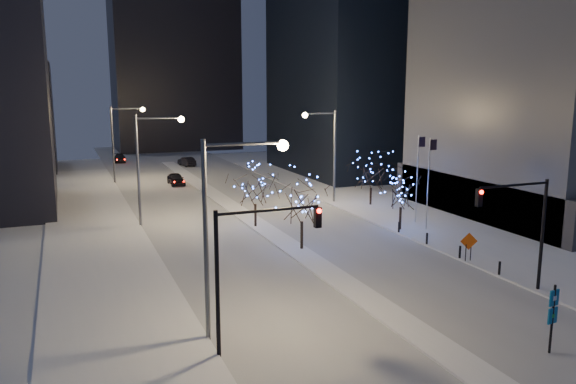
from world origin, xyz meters
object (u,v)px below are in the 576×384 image
street_lamp_w_mid (149,154)px  car_near (176,179)px  traffic_signal_east (524,218)px  holiday_tree_plaza_near (401,192)px  street_lamp_east (327,144)px  car_far (120,158)px  construction_sign (469,244)px  car_mid (187,161)px  holiday_tree_plaza_far (371,172)px  traffic_signal_west (250,255)px  holiday_tree_median_far (255,186)px  street_lamp_w_near (227,211)px  wayfinding_sign (553,312)px  street_lamp_w_far (121,134)px  holiday_tree_median_near (302,198)px

street_lamp_w_mid → car_near: 22.63m
traffic_signal_east → holiday_tree_plaza_near: size_ratio=1.40×
street_lamp_east → car_far: bearing=111.7°
holiday_tree_plaza_near → construction_sign: (-0.57, -9.61, -2.08)m
car_mid → holiday_tree_plaza_far: bearing=97.2°
car_far → holiday_tree_plaza_far: holiday_tree_plaza_far is taller
traffic_signal_east → car_far: traffic_signal_east is taller
traffic_signal_west → holiday_tree_median_far: bearing=70.7°
street_lamp_w_near → car_near: size_ratio=2.27×
traffic_signal_west → car_mid: 65.96m
traffic_signal_east → wayfinding_sign: size_ratio=2.07×
street_lamp_w_mid → car_far: 47.03m
car_mid → wayfinding_sign: bearing=82.0°
holiday_tree_plaza_far → wayfinding_sign: (-9.28, -32.54, -1.59)m
street_lamp_w_far → holiday_tree_plaza_near: street_lamp_w_far is taller
traffic_signal_west → car_mid: bearing=80.7°
street_lamp_east → construction_sign: bearing=-89.5°
street_lamp_w_far → holiday_tree_plaza_near: size_ratio=2.00×
street_lamp_w_mid → holiday_tree_plaza_far: bearing=0.1°
street_lamp_east → holiday_tree_plaza_far: 5.54m
traffic_signal_east → car_mid: bearing=96.0°
street_lamp_east → holiday_tree_median_far: (-10.58, -7.33, -2.68)m
street_lamp_w_mid → street_lamp_w_far: same height
traffic_signal_east → construction_sign: (1.36, 6.24, -3.36)m
car_far → street_lamp_east: bearing=-63.9°
street_lamp_w_near → traffic_signal_east: (17.88, -1.00, -1.74)m
car_near → holiday_tree_plaza_near: 34.11m
street_lamp_east → traffic_signal_west: street_lamp_east is taller
street_lamp_w_far → car_far: 22.47m
holiday_tree_median_near → construction_sign: (9.80, -7.34, -2.69)m
traffic_signal_west → car_far: size_ratio=1.52×
holiday_tree_plaza_near → street_lamp_w_mid: bearing=152.8°
holiday_tree_median_far → construction_sign: size_ratio=2.67×
street_lamp_w_mid → holiday_tree_median_near: (9.44, -12.43, -2.41)m
car_near → street_lamp_w_mid: bearing=-107.2°
traffic_signal_west → street_lamp_w_far: bearing=90.5°
street_lamp_w_mid → holiday_tree_median_far: 9.87m
holiday_tree_median_near → traffic_signal_east: bearing=-58.1°
street_lamp_w_near → car_mid: size_ratio=2.28×
car_far → traffic_signal_east: bearing=-73.0°
street_lamp_w_near → car_mid: 64.21m
holiday_tree_median_near → wayfinding_sign: (4.08, -20.05, -2.01)m
wayfinding_sign → holiday_tree_plaza_near: bearing=67.1°
car_far → wayfinding_sign: bearing=-77.0°
car_mid → wayfinding_sign: 70.49m
street_lamp_w_far → wayfinding_sign: bearing=-76.8°
construction_sign → car_far: bearing=122.4°
street_lamp_w_far → holiday_tree_median_far: 30.64m
street_lamp_w_near → street_lamp_w_mid: bearing=90.0°
street_lamp_w_mid → street_lamp_east: bearing=9.0°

